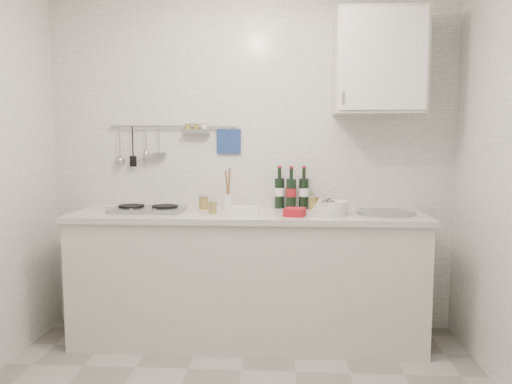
% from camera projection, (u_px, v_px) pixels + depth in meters
% --- Properties ---
extents(back_wall, '(3.00, 0.02, 2.50)m').
position_uv_depth(back_wall, '(250.00, 163.00, 3.73)').
color(back_wall, silver).
rests_on(back_wall, floor).
extents(counter, '(2.44, 0.64, 0.96)m').
position_uv_depth(counter, '(248.00, 280.00, 3.52)').
color(counter, beige).
rests_on(counter, floor).
extents(wall_rail, '(0.98, 0.09, 0.34)m').
position_uv_depth(wall_rail, '(170.00, 139.00, 3.71)').
color(wall_rail, '#93969B').
rests_on(wall_rail, back_wall).
extents(wall_cabinet, '(0.60, 0.38, 0.70)m').
position_uv_depth(wall_cabinet, '(379.00, 63.00, 3.42)').
color(wall_cabinet, beige).
rests_on(wall_cabinet, back_wall).
extents(plate_stack_hob, '(0.23, 0.23, 0.02)m').
position_uv_depth(plate_stack_hob, '(157.00, 208.00, 3.58)').
color(plate_stack_hob, '#536EBE').
rests_on(plate_stack_hob, counter).
extents(plate_stack_sink, '(0.27, 0.25, 0.10)m').
position_uv_depth(plate_stack_sink, '(330.00, 208.00, 3.36)').
color(plate_stack_sink, white).
rests_on(plate_stack_sink, counter).
extents(wine_bottles, '(0.25, 0.12, 0.31)m').
position_uv_depth(wine_bottles, '(291.00, 187.00, 3.64)').
color(wine_bottles, black).
rests_on(wine_bottles, counter).
extents(butter_dish, '(0.19, 0.10, 0.06)m').
position_uv_depth(butter_dish, '(246.00, 210.00, 3.37)').
color(butter_dish, white).
rests_on(butter_dish, counter).
extents(strawberry_punnet, '(0.16, 0.16, 0.05)m').
position_uv_depth(strawberry_punnet, '(295.00, 212.00, 3.30)').
color(strawberry_punnet, red).
rests_on(strawberry_punnet, counter).
extents(utensil_crock, '(0.07, 0.07, 0.30)m').
position_uv_depth(utensil_crock, '(228.00, 199.00, 3.62)').
color(utensil_crock, white).
rests_on(utensil_crock, counter).
extents(jar_a, '(0.07, 0.07, 0.10)m').
position_uv_depth(jar_a, '(204.00, 202.00, 3.62)').
color(jar_a, olive).
rests_on(jar_a, counter).
extents(jar_b, '(0.07, 0.07, 0.10)m').
position_uv_depth(jar_b, '(314.00, 203.00, 3.59)').
color(jar_b, olive).
rests_on(jar_b, counter).
extents(jar_c, '(0.07, 0.07, 0.10)m').
position_uv_depth(jar_c, '(335.00, 204.00, 3.51)').
color(jar_c, olive).
rests_on(jar_c, counter).
extents(jar_d, '(0.06, 0.06, 0.09)m').
position_uv_depth(jar_d, '(213.00, 207.00, 3.41)').
color(jar_d, olive).
rests_on(jar_d, counter).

